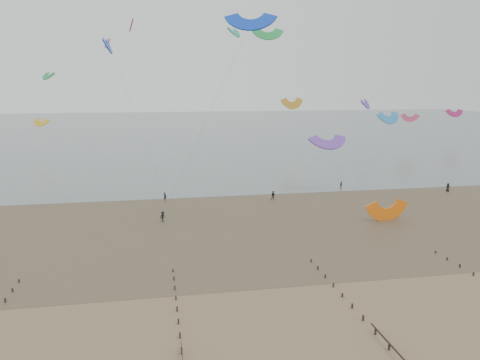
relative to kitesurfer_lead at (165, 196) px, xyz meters
The scene contains 6 objects.
ground 50.97m from the kitesurfer_lead, 73.97° to the right, with size 500.00×500.00×0.00m, color brown.
sea_and_shore 17.70m from the kitesurfer_lead, 55.57° to the right, with size 500.00×665.00×0.03m.
kitesurfer_lead is the anchor object (origin of this frame).
kitesurfers 43.84m from the kitesurfer_lead, ahead, with size 151.69×25.18×1.86m.
grounded_kite 42.62m from the kitesurfer_lead, 29.43° to the right, with size 6.99×3.66×5.33m, color orange, non-canonical shape.
kites_airborne 51.33m from the kitesurfer_lead, 80.63° to the left, with size 239.57×124.43×40.26m.
Camera 1 is at (-15.59, -43.33, 22.99)m, focal length 35.00 mm.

